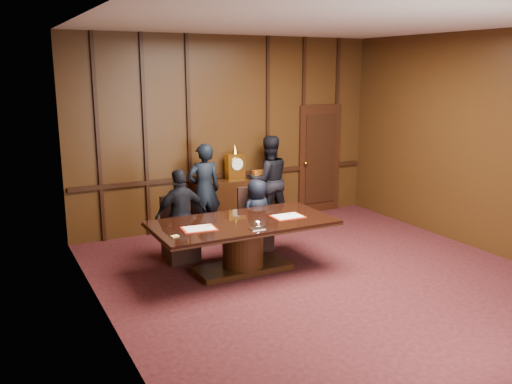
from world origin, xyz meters
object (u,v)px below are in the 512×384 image
signatory_right (257,214)px  witness_left (204,190)px  conference_table (243,238)px  witness_right (269,180)px  sideboard (235,201)px  signatory_left (181,216)px

signatory_right → witness_left: bearing=-76.6°
conference_table → witness_right: (1.52, 2.00, 0.34)m
signatory_right → witness_left: witness_left is taller
sideboard → conference_table: 2.34m
conference_table → signatory_right: bearing=50.9°
signatory_left → witness_left: 1.38m
witness_left → witness_right: size_ratio=0.97×
witness_left → witness_right: witness_right is taller
sideboard → signatory_left: (-1.55, -1.36, 0.24)m
sideboard → witness_right: size_ratio=0.94×
sideboard → witness_right: bearing=-14.4°
sideboard → witness_right: 0.74m
signatory_right → witness_right: (0.87, 1.20, 0.27)m
signatory_right → signatory_left: bearing=-10.0°
signatory_left → witness_right: bearing=-155.2°
sideboard → signatory_right: sideboard is taller
conference_table → witness_left: bearing=84.8°
conference_table → witness_right: witness_right is taller
signatory_right → witness_right: bearing=-135.9°
signatory_right → witness_right: 1.51m
signatory_right → sideboard: bearing=-110.3°
signatory_right → witness_left: (-0.48, 1.10, 0.24)m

